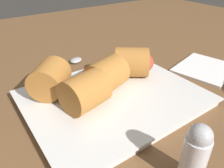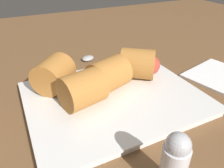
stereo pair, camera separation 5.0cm
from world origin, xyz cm
name	(u,v)px [view 1 (the left image)]	position (x,y,z in cm)	size (l,w,h in cm)	color
table_surface	(107,100)	(0.00, 0.00, 1.00)	(180.00, 140.00, 2.00)	brown
serving_plate	(112,99)	(0.41, 2.24, 2.76)	(29.25, 23.42, 1.50)	white
roll_front_left	(107,74)	(-0.34, -0.30, 6.38)	(7.97, 7.48, 5.76)	#B77533
roll_front_right	(134,62)	(-7.30, -1.29, 6.38)	(8.53, 8.42, 5.76)	#B77533
roll_back_left	(87,91)	(5.29, 2.44, 6.38)	(7.84, 7.02, 5.76)	#B77533
roll_back_right	(51,77)	(8.26, -4.83, 6.38)	(8.52, 8.56, 5.76)	#B77533
spoon	(69,64)	(0.21, -15.51, 2.47)	(16.40, 7.43, 1.09)	#B2B2B7
napkin	(205,69)	(-24.08, 3.95, 2.30)	(15.10, 13.68, 0.60)	white
salt_shaker	(195,155)	(1.91, 19.79, 6.07)	(2.82, 2.82, 8.11)	silver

